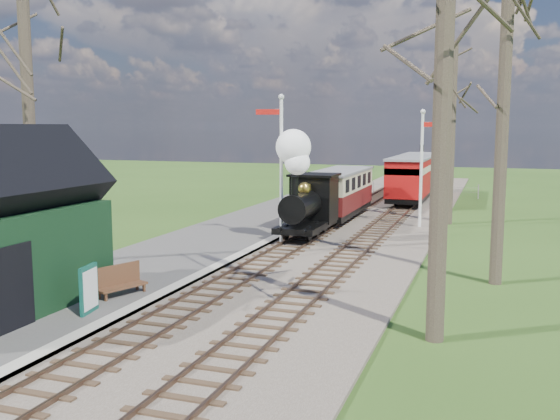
# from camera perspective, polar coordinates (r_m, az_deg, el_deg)

# --- Properties ---
(ground) EXTENTS (140.00, 140.00, 0.00)m
(ground) POSITION_cam_1_polar(r_m,az_deg,el_deg) (12.32, -22.57, -16.47)
(ground) COLOR #2B4A17
(ground) RESTS_ON ground
(distant_hills) EXTENTS (114.40, 48.00, 22.02)m
(distant_hills) POSITION_cam_1_polar(r_m,az_deg,el_deg) (75.93, 13.81, -8.72)
(distant_hills) COLOR #385B23
(distant_hills) RESTS_ON ground
(ballast_bed) EXTENTS (8.00, 60.00, 0.10)m
(ballast_bed) POSITION_cam_1_polar(r_m,az_deg,el_deg) (31.33, 7.18, -1.33)
(ballast_bed) COLOR brown
(ballast_bed) RESTS_ON ground
(track_near) EXTENTS (1.60, 60.00, 0.15)m
(track_near) POSITION_cam_1_polar(r_m,az_deg,el_deg) (31.61, 4.87, -1.13)
(track_near) COLOR brown
(track_near) RESTS_ON ground
(track_far) EXTENTS (1.60, 60.00, 0.15)m
(track_far) POSITION_cam_1_polar(r_m,az_deg,el_deg) (31.08, 9.52, -1.35)
(track_far) COLOR brown
(track_far) RESTS_ON ground
(platform) EXTENTS (5.00, 44.00, 0.20)m
(platform) POSITION_cam_1_polar(r_m,az_deg,el_deg) (25.39, -7.36, -3.33)
(platform) COLOR #474442
(platform) RESTS_ON ground
(coping_strip) EXTENTS (0.40, 44.00, 0.21)m
(coping_strip) POSITION_cam_1_polar(r_m,az_deg,el_deg) (24.47, -2.52, -3.68)
(coping_strip) COLOR #B2AD9E
(coping_strip) RESTS_ON ground
(semaphore_near) EXTENTS (1.22, 0.24, 6.22)m
(semaphore_near) POSITION_cam_1_polar(r_m,az_deg,el_deg) (25.74, -0.02, 4.78)
(semaphore_near) COLOR silver
(semaphore_near) RESTS_ON ground
(semaphore_far) EXTENTS (1.22, 0.24, 5.72)m
(semaphore_far) POSITION_cam_1_polar(r_m,az_deg,el_deg) (30.50, 12.95, 4.53)
(semaphore_far) COLOR silver
(semaphore_far) RESTS_ON ground
(bare_trees) EXTENTS (15.51, 22.39, 12.00)m
(bare_trees) POSITION_cam_1_polar(r_m,az_deg,el_deg) (19.45, 0.12, 8.53)
(bare_trees) COLOR #382D23
(bare_trees) RESTS_ON ground
(fence_line) EXTENTS (12.60, 0.08, 1.00)m
(fence_line) POSITION_cam_1_polar(r_m,az_deg,el_deg) (45.11, 9.65, 2.00)
(fence_line) COLOR slate
(fence_line) RESTS_ON ground
(locomotive) EXTENTS (1.84, 4.30, 4.61)m
(locomotive) POSITION_cam_1_polar(r_m,az_deg,el_deg) (26.79, 2.37, 1.67)
(locomotive) COLOR black
(locomotive) RESTS_ON ground
(coach) EXTENTS (2.15, 7.37, 2.26)m
(coach) POSITION_cam_1_polar(r_m,az_deg,el_deg) (32.67, 5.46, 1.72)
(coach) COLOR black
(coach) RESTS_ON ground
(red_carriage_a) EXTENTS (2.31, 5.72, 2.43)m
(red_carriage_a) POSITION_cam_1_polar(r_m,az_deg,el_deg) (39.51, 11.72, 2.77)
(red_carriage_a) COLOR black
(red_carriage_a) RESTS_ON ground
(red_carriage_b) EXTENTS (2.31, 5.72, 2.43)m
(red_carriage_b) POSITION_cam_1_polar(r_m,az_deg,el_deg) (44.95, 12.64, 3.32)
(red_carriage_b) COLOR black
(red_carriage_b) RESTS_ON ground
(sign_board) EXTENTS (0.23, 0.84, 1.23)m
(sign_board) POSITION_cam_1_polar(r_m,az_deg,el_deg) (16.66, -17.06, -6.93)
(sign_board) COLOR #104C3E
(sign_board) RESTS_ON platform
(bench) EXTENTS (0.94, 1.55, 0.85)m
(bench) POSITION_cam_1_polar(r_m,az_deg,el_deg) (18.22, -14.47, -6.29)
(bench) COLOR #4E2E1B
(bench) RESTS_ON platform
(person) EXTENTS (0.42, 0.53, 1.28)m
(person) POSITION_cam_1_polar(r_m,az_deg,el_deg) (17.25, -19.91, -6.46)
(person) COLOR #1B2230
(person) RESTS_ON platform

